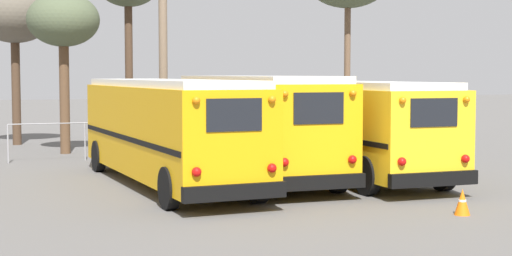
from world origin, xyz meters
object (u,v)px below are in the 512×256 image
bare_tree_0 (15,16)px  bare_tree_2 (63,23)px  traffic_cone (462,202)px  utility_pole (163,36)px  school_bus_1 (254,123)px  school_bus_2 (339,124)px  school_bus_0 (167,128)px

bare_tree_0 → bare_tree_2: bearing=-71.9°
bare_tree_0 → bare_tree_2: bare_tree_0 is taller
bare_tree_2 → bare_tree_0: bearing=108.1°
bare_tree_2 → traffic_cone: bearing=-68.6°
utility_pole → bare_tree_0: size_ratio=1.31×
school_bus_1 → utility_pole: utility_pole is taller
school_bus_1 → utility_pole: bearing=93.5°
school_bus_2 → traffic_cone: school_bus_2 is taller
school_bus_2 → bare_tree_2: bare_tree_2 is taller
school_bus_1 → traffic_cone: bearing=-72.8°
school_bus_0 → school_bus_2: school_bus_0 is taller
school_bus_2 → bare_tree_2: size_ratio=1.69×
school_bus_0 → school_bus_2: (5.68, 0.39, -0.03)m
utility_pole → bare_tree_2: bearing=171.3°
utility_pole → bare_tree_2: 4.00m
bare_tree_2 → school_bus_0: bearing=-80.9°
school_bus_1 → bare_tree_2: (-4.49, 9.88, 3.54)m
traffic_cone → school_bus_1: bearing=107.2°
utility_pole → school_bus_1: bearing=-86.5°
bare_tree_0 → bare_tree_2: size_ratio=1.11×
bare_tree_2 → traffic_cone: (6.79, -17.30, -4.96)m
school_bus_1 → school_bus_2: 2.84m
school_bus_0 → bare_tree_0: size_ratio=1.50×
traffic_cone → school_bus_2: bearing=85.8°
bare_tree_0 → traffic_cone: 24.28m
bare_tree_2 → traffic_cone: bare_tree_2 is taller
school_bus_1 → bare_tree_0: size_ratio=1.35×
school_bus_1 → school_bus_2: (2.84, -0.03, -0.07)m
school_bus_0 → utility_pole: 10.43m
school_bus_0 → bare_tree_0: bare_tree_0 is taller
bare_tree_2 → utility_pole: bearing=-8.7°
school_bus_2 → utility_pole: utility_pole is taller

